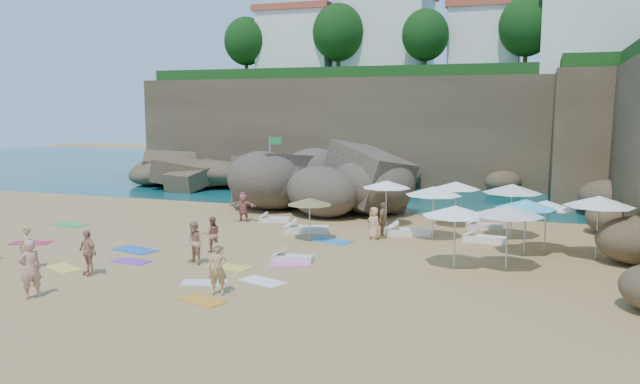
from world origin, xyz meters
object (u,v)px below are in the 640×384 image
(person_stand_3, at_px, (383,220))
(person_stand_5, at_px, (243,207))
(parasol_0, at_px, (434,191))
(person_stand_4, at_px, (374,223))
(person_stand_1, at_px, (212,234))
(person_stand_2, at_px, (344,188))
(person_stand_0, at_px, (27,248))
(rock_outcrop, at_px, (316,210))
(lounger_0, at_px, (274,220))
(person_stand_6, at_px, (30,269))
(parasol_2, at_px, (512,188))
(flag_pole, at_px, (272,159))
(parasol_1, at_px, (386,184))

(person_stand_3, height_order, person_stand_5, person_stand_3)
(parasol_0, bearing_deg, person_stand_4, -161.95)
(person_stand_1, height_order, person_stand_2, person_stand_2)
(person_stand_1, distance_m, person_stand_3, 7.69)
(person_stand_5, bearing_deg, person_stand_0, -115.27)
(person_stand_1, bearing_deg, parasol_0, 179.69)
(rock_outcrop, bearing_deg, lounger_0, -100.20)
(lounger_0, distance_m, person_stand_3, 6.51)
(rock_outcrop, height_order, person_stand_5, rock_outcrop)
(person_stand_1, xyz_separation_m, person_stand_6, (-2.17, -7.32, 0.19))
(rock_outcrop, xyz_separation_m, parasol_2, (10.83, -4.38, 2.26))
(person_stand_1, bearing_deg, person_stand_4, -174.61)
(person_stand_4, bearing_deg, person_stand_5, -153.57)
(lounger_0, xyz_separation_m, person_stand_1, (0.32, -6.91, 0.61))
(person_stand_1, height_order, person_stand_3, person_stand_3)
(flag_pole, bearing_deg, person_stand_1, -75.62)
(flag_pole, distance_m, person_stand_0, 18.84)
(parasol_1, height_order, person_stand_3, parasol_1)
(person_stand_1, xyz_separation_m, person_stand_3, (5.86, 4.99, 0.08))
(flag_pole, relative_size, parasol_1, 1.70)
(parasol_0, distance_m, person_stand_5, 10.03)
(person_stand_4, bearing_deg, person_stand_1, -99.52)
(parasol_2, xyz_separation_m, person_stand_4, (-5.72, -2.16, -1.54))
(person_stand_1, relative_size, person_stand_3, 0.90)
(flag_pole, relative_size, parasol_0, 1.62)
(person_stand_1, bearing_deg, flag_pole, -109.92)
(parasol_1, distance_m, person_stand_1, 9.54)
(person_stand_0, distance_m, person_stand_5, 11.59)
(parasol_2, xyz_separation_m, person_stand_1, (-11.27, -6.76, -1.53))
(parasol_1, relative_size, person_stand_5, 1.54)
(parasol_2, height_order, person_stand_1, parasol_2)
(parasol_1, relative_size, person_stand_2, 1.32)
(lounger_0, height_order, person_stand_0, person_stand_0)
(rock_outcrop, xyz_separation_m, person_stand_0, (-5.33, -15.83, 0.79))
(person_stand_3, height_order, person_stand_4, person_stand_3)
(person_stand_4, bearing_deg, lounger_0, -160.73)
(parasol_2, bearing_deg, person_stand_0, -144.67)
(lounger_0, relative_size, person_stand_2, 0.87)
(rock_outcrop, distance_m, person_stand_2, 3.16)
(parasol_0, relative_size, person_stand_1, 1.71)
(person_stand_6, bearing_deg, parasol_1, -179.65)
(parasol_1, xyz_separation_m, person_stand_2, (-4.19, 6.28, -1.17))
(rock_outcrop, distance_m, lounger_0, 4.30)
(rock_outcrop, relative_size, parasol_0, 3.40)
(person_stand_4, bearing_deg, parasol_1, 134.89)
(parasol_1, height_order, person_stand_5, parasol_1)
(parasol_1, xyz_separation_m, person_stand_0, (-10.20, -12.50, -1.28))
(person_stand_6, bearing_deg, parasol_2, 163.01)
(flag_pole, distance_m, parasol_0, 14.47)
(person_stand_0, bearing_deg, person_stand_6, -56.82)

